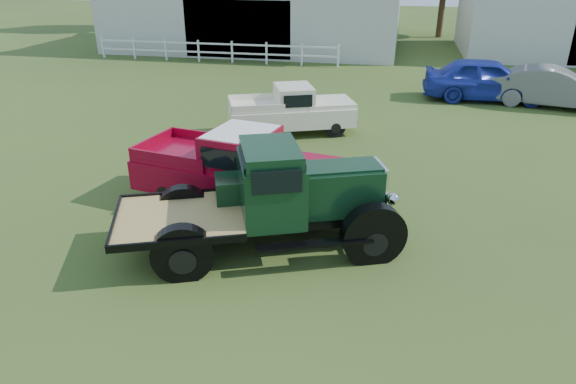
% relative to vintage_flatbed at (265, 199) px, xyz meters
% --- Properties ---
extents(ground, '(120.00, 120.00, 0.00)m').
position_rel_vintage_flatbed_xyz_m(ground, '(0.15, -0.67, -1.11)').
color(ground, '#37481F').
extents(shed_left, '(18.80, 10.20, 5.60)m').
position_rel_vintage_flatbed_xyz_m(shed_left, '(-6.85, 25.33, 1.69)').
color(shed_left, '#A6A390').
rests_on(shed_left, ground).
extents(fence_rail, '(14.20, 0.16, 1.20)m').
position_rel_vintage_flatbed_xyz_m(fence_rail, '(-7.85, 19.33, -0.51)').
color(fence_rail, white).
rests_on(fence_rail, ground).
extents(vintage_flatbed, '(6.00, 4.12, 2.21)m').
position_rel_vintage_flatbed_xyz_m(vintage_flatbed, '(0.00, 0.00, 0.00)').
color(vintage_flatbed, '#11321B').
rests_on(vintage_flatbed, ground).
extents(red_pickup, '(5.43, 2.91, 1.88)m').
position_rel_vintage_flatbed_xyz_m(red_pickup, '(-1.14, 1.87, -0.17)').
color(red_pickup, maroon).
rests_on(red_pickup, ground).
extents(white_pickup, '(4.64, 3.18, 1.59)m').
position_rel_vintage_flatbed_xyz_m(white_pickup, '(-1.03, 7.56, -0.31)').
color(white_pickup, '#EFE7C8').
rests_on(white_pickup, ground).
extents(misc_car_blue, '(5.14, 2.12, 1.74)m').
position_rel_vintage_flatbed_xyz_m(misc_car_blue, '(6.03, 13.57, -0.23)').
color(misc_car_blue, '#1F30A0').
rests_on(misc_car_blue, ground).
extents(misc_car_grey, '(4.94, 2.60, 1.55)m').
position_rel_vintage_flatbed_xyz_m(misc_car_grey, '(8.46, 13.04, -0.33)').
color(misc_car_grey, '#616161').
rests_on(misc_car_grey, ground).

